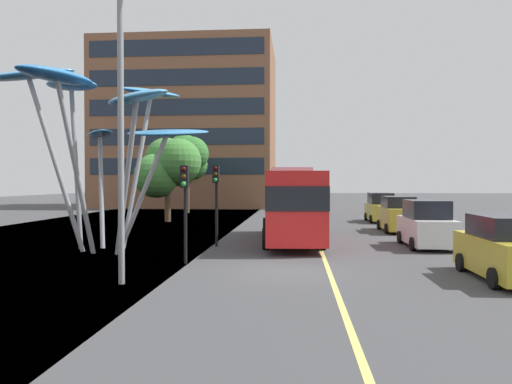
{
  "coord_description": "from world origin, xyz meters",
  "views": [
    {
      "loc": [
        0.31,
        -16.38,
        2.96
      ],
      "look_at": [
        -1.6,
        6.81,
        2.5
      ],
      "focal_mm": 34.3,
      "sensor_mm": 36.0,
      "label": 1
    }
  ],
  "objects_px": {
    "traffic_light_island_mid": "(217,186)",
    "car_parked_mid": "(426,225)",
    "leaf_sculpture": "(101,106)",
    "traffic_light_kerb_near": "(185,193)",
    "red_bus": "(291,202)",
    "street_lamp": "(134,93)",
    "traffic_light_kerb_far": "(216,188)",
    "car_side_street": "(380,208)",
    "car_parked_far": "(398,215)",
    "car_parked_near": "(505,249)"
  },
  "relations": [
    {
      "from": "traffic_light_kerb_near",
      "to": "car_parked_mid",
      "type": "relative_size",
      "value": 0.85
    },
    {
      "from": "leaf_sculpture",
      "to": "car_side_street",
      "type": "bearing_deg",
      "value": 49.36
    },
    {
      "from": "traffic_light_kerb_far",
      "to": "street_lamp",
      "type": "xyz_separation_m",
      "value": [
        -1.01,
        -8.36,
        2.84
      ]
    },
    {
      "from": "red_bus",
      "to": "leaf_sculpture",
      "type": "xyz_separation_m",
      "value": [
        -8.0,
        -4.24,
        4.19
      ]
    },
    {
      "from": "traffic_light_island_mid",
      "to": "car_parked_near",
      "type": "relative_size",
      "value": 0.87
    },
    {
      "from": "leaf_sculpture",
      "to": "traffic_light_island_mid",
      "type": "relative_size",
      "value": 2.49
    },
    {
      "from": "leaf_sculpture",
      "to": "traffic_light_kerb_near",
      "type": "xyz_separation_m",
      "value": [
        4.27,
        -2.82,
        -3.61
      ]
    },
    {
      "from": "car_parked_mid",
      "to": "car_side_street",
      "type": "bearing_deg",
      "value": 88.57
    },
    {
      "from": "car_parked_near",
      "to": "street_lamp",
      "type": "relative_size",
      "value": 0.5
    },
    {
      "from": "car_parked_near",
      "to": "car_parked_far",
      "type": "bearing_deg",
      "value": 90.97
    },
    {
      "from": "car_parked_mid",
      "to": "car_parked_far",
      "type": "height_order",
      "value": "car_parked_mid"
    },
    {
      "from": "leaf_sculpture",
      "to": "red_bus",
      "type": "bearing_deg",
      "value": 27.9
    },
    {
      "from": "traffic_light_kerb_near",
      "to": "traffic_light_island_mid",
      "type": "bearing_deg",
      "value": 90.32
    },
    {
      "from": "traffic_light_kerb_near",
      "to": "street_lamp",
      "type": "xyz_separation_m",
      "value": [
        -0.67,
        -3.53,
        2.96
      ]
    },
    {
      "from": "leaf_sculpture",
      "to": "street_lamp",
      "type": "bearing_deg",
      "value": -60.46
    },
    {
      "from": "traffic_light_kerb_near",
      "to": "leaf_sculpture",
      "type": "bearing_deg",
      "value": 146.53
    },
    {
      "from": "red_bus",
      "to": "street_lamp",
      "type": "height_order",
      "value": "street_lamp"
    },
    {
      "from": "red_bus",
      "to": "traffic_light_kerb_near",
      "type": "height_order",
      "value": "red_bus"
    },
    {
      "from": "car_parked_far",
      "to": "car_side_street",
      "type": "relative_size",
      "value": 1.01
    },
    {
      "from": "traffic_light_kerb_far",
      "to": "car_parked_near",
      "type": "height_order",
      "value": "traffic_light_kerb_far"
    },
    {
      "from": "red_bus",
      "to": "traffic_light_kerb_near",
      "type": "bearing_deg",
      "value": -117.86
    },
    {
      "from": "car_side_street",
      "to": "car_parked_mid",
      "type": "bearing_deg",
      "value": -91.43
    },
    {
      "from": "red_bus",
      "to": "car_parked_mid",
      "type": "distance_m",
      "value": 6.48
    },
    {
      "from": "car_side_street",
      "to": "street_lamp",
      "type": "relative_size",
      "value": 0.48
    },
    {
      "from": "car_parked_near",
      "to": "car_parked_mid",
      "type": "xyz_separation_m",
      "value": [
        -0.41,
        7.45,
        0.07
      ]
    },
    {
      "from": "car_parked_mid",
      "to": "car_side_street",
      "type": "height_order",
      "value": "car_side_street"
    },
    {
      "from": "traffic_light_kerb_near",
      "to": "traffic_light_island_mid",
      "type": "relative_size",
      "value": 0.94
    },
    {
      "from": "red_bus",
      "to": "traffic_light_island_mid",
      "type": "bearing_deg",
      "value": 176.0
    },
    {
      "from": "traffic_light_kerb_near",
      "to": "car_parked_mid",
      "type": "height_order",
      "value": "traffic_light_kerb_near"
    },
    {
      "from": "car_parked_far",
      "to": "car_side_street",
      "type": "distance_m",
      "value": 7.29
    },
    {
      "from": "traffic_light_kerb_far",
      "to": "car_side_street",
      "type": "distance_m",
      "value": 18.04
    },
    {
      "from": "traffic_light_island_mid",
      "to": "street_lamp",
      "type": "height_order",
      "value": "street_lamp"
    },
    {
      "from": "red_bus",
      "to": "car_parked_near",
      "type": "relative_size",
      "value": 2.42
    },
    {
      "from": "leaf_sculpture",
      "to": "car_parked_far",
      "type": "relative_size",
      "value": 2.18
    },
    {
      "from": "traffic_light_island_mid",
      "to": "car_parked_near",
      "type": "xyz_separation_m",
      "value": [
        10.38,
        -9.32,
        -1.83
      ]
    },
    {
      "from": "traffic_light_island_mid",
      "to": "car_parked_mid",
      "type": "relative_size",
      "value": 0.91
    },
    {
      "from": "traffic_light_kerb_near",
      "to": "traffic_light_island_mid",
      "type": "height_order",
      "value": "traffic_light_island_mid"
    },
    {
      "from": "traffic_light_kerb_near",
      "to": "traffic_light_kerb_far",
      "type": "height_order",
      "value": "traffic_light_kerb_far"
    },
    {
      "from": "traffic_light_kerb_far",
      "to": "car_side_street",
      "type": "relative_size",
      "value": 0.87
    },
    {
      "from": "red_bus",
      "to": "car_parked_mid",
      "type": "xyz_separation_m",
      "value": [
        6.2,
        -1.61,
        -1.0
      ]
    },
    {
      "from": "street_lamp",
      "to": "car_side_street",
      "type": "bearing_deg",
      "value": 64.82
    },
    {
      "from": "car_side_street",
      "to": "street_lamp",
      "type": "distance_m",
      "value": 26.16
    },
    {
      "from": "street_lamp",
      "to": "car_parked_mid",
      "type": "bearing_deg",
      "value": 40.26
    },
    {
      "from": "red_bus",
      "to": "leaf_sculpture",
      "type": "relative_size",
      "value": 1.12
    },
    {
      "from": "car_parked_near",
      "to": "red_bus",
      "type": "bearing_deg",
      "value": 126.1
    },
    {
      "from": "traffic_light_kerb_far",
      "to": "car_parked_near",
      "type": "distance_m",
      "value": 12.24
    },
    {
      "from": "leaf_sculpture",
      "to": "traffic_light_kerb_near",
      "type": "height_order",
      "value": "leaf_sculpture"
    },
    {
      "from": "leaf_sculpture",
      "to": "car_side_street",
      "type": "distance_m",
      "value": 22.95
    },
    {
      "from": "traffic_light_island_mid",
      "to": "street_lamp",
      "type": "xyz_separation_m",
      "value": [
        -0.63,
        -10.85,
        2.79
      ]
    },
    {
      "from": "leaf_sculpture",
      "to": "street_lamp",
      "type": "distance_m",
      "value": 7.33
    }
  ]
}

